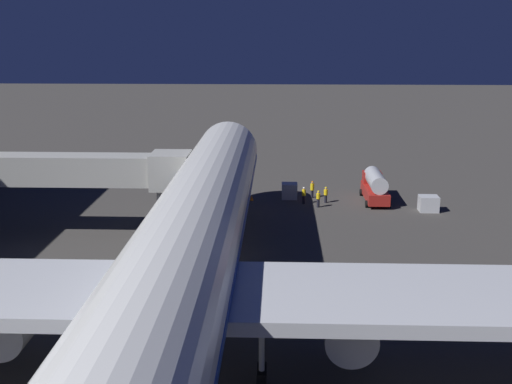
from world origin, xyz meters
The scene contains 12 objects.
ground_plane centered at (0.00, 0.00, 0.00)m, with size 320.00×320.00×0.00m, color #383533.
airliner_at_gate centered at (0.00, 10.39, 5.51)m, with size 51.21×68.04×18.06m.
jet_bridge centered at (11.04, -11.44, 5.60)m, with size 20.36×3.40×7.13m.
fuel_tanker centered at (-14.76, -23.00, 1.64)m, with size 2.46×6.54×3.15m.
baggage_container_near_belt centered at (-19.44, -19.45, 0.75)m, with size 1.81×1.53×1.51m, color #B7BABF.
baggage_container_mid_row centered at (-6.08, -23.72, 0.80)m, with size 1.60×1.50×1.59m, color #B7BABF.
ground_crew_near_nose_gear centered at (-7.49, -21.68, 0.96)m, with size 0.40×0.40×1.75m.
ground_crew_by_belt_loader centered at (-8.87, -20.43, 0.94)m, with size 0.40×0.40×1.71m.
ground_crew_marshaller_fwd centered at (-8.45, -24.08, 0.98)m, with size 0.40×0.40×1.79m.
ground_crew_walking_aft centered at (-9.73, -22.17, 0.91)m, with size 0.40×0.40×1.66m.
traffic_cone_nose_port centered at (-2.20, -22.72, 0.28)m, with size 0.36×0.36×0.55m, color orange.
traffic_cone_nose_starboard centered at (2.20, -22.72, 0.28)m, with size 0.36×0.36×0.55m, color orange.
Camera 1 is at (-4.94, 40.37, 17.27)m, focal length 44.75 mm.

